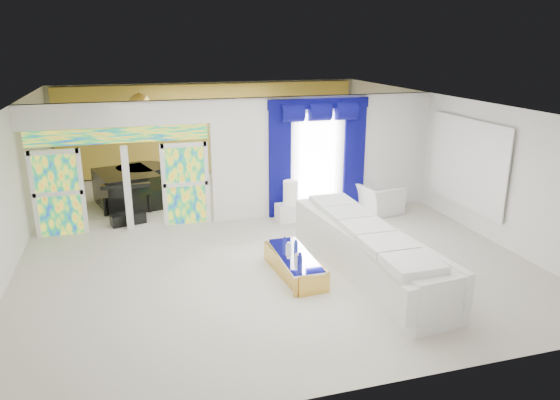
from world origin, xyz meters
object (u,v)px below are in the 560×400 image
object	(u,v)px
coffee_table	(295,265)
console_table	(302,211)
grand_piano	(127,189)
armchair	(378,198)
white_sofa	(367,252)

from	to	relation	value
coffee_table	console_table	size ratio (longest dim) A/B	1.37
coffee_table	console_table	xyz separation A→B (m)	(1.16, 3.02, 0.02)
coffee_table	grand_piano	size ratio (longest dim) A/B	0.98
coffee_table	armchair	xyz separation A→B (m)	(3.27, 3.05, 0.16)
armchair	console_table	bearing A→B (deg)	83.94
coffee_table	console_table	bearing A→B (deg)	69.04
white_sofa	coffee_table	distance (m)	1.40
coffee_table	white_sofa	bearing A→B (deg)	-12.53
coffee_table	grand_piano	world-z (taller)	grand_piano
white_sofa	console_table	size ratio (longest dim) A/B	3.51
console_table	grand_piano	size ratio (longest dim) A/B	0.71
coffee_table	armchair	bearing A→B (deg)	42.99
coffee_table	grand_piano	xyz separation A→B (m)	(-3.03, 5.47, 0.26)
coffee_table	console_table	distance (m)	3.24
white_sofa	coffee_table	world-z (taller)	white_sofa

